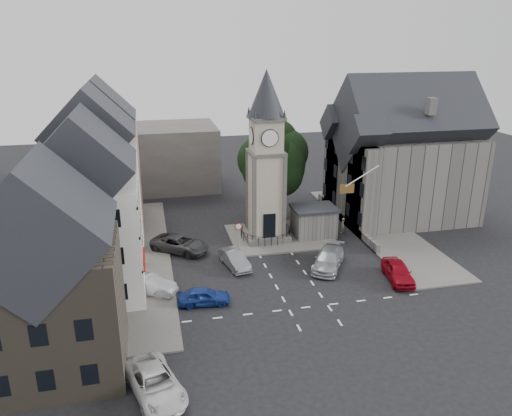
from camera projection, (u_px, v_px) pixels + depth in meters
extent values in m
plane|color=black|center=(288.00, 274.00, 42.08)|extent=(120.00, 120.00, 0.00)
cube|color=#595651|center=(136.00, 258.00, 45.00)|extent=(6.00, 30.00, 0.14)
cube|color=#595651|center=(377.00, 228.00, 51.89)|extent=(6.00, 26.00, 0.14)
cube|color=#595651|center=(280.00, 236.00, 49.72)|extent=(10.00, 8.00, 0.16)
cube|color=silver|center=(308.00, 307.00, 37.01)|extent=(20.00, 8.00, 0.01)
cube|color=#4C4944|center=(265.00, 235.00, 49.32)|extent=(4.20, 4.20, 0.70)
torus|color=black|center=(266.00, 228.00, 49.08)|extent=(4.86, 4.86, 0.06)
cube|color=#A49E84|center=(266.00, 193.00, 47.87)|extent=(3.00, 3.00, 8.00)
cube|color=black|center=(269.00, 225.00, 47.47)|extent=(1.20, 0.25, 2.40)
cube|color=#4C4944|center=(266.00, 152.00, 46.54)|extent=(3.30, 3.30, 0.25)
cube|color=#A49E84|center=(266.00, 135.00, 46.01)|extent=(2.70, 2.70, 3.20)
cylinder|color=white|center=(270.00, 138.00, 44.72)|extent=(1.50, 0.12, 1.50)
cube|color=#4C4944|center=(266.00, 118.00, 45.48)|extent=(3.10, 3.10, 0.30)
cone|color=black|center=(266.00, 93.00, 44.73)|extent=(3.40, 3.40, 4.20)
cube|color=#575450|center=(314.00, 223.00, 49.50)|extent=(4.00, 3.00, 2.80)
cube|color=black|center=(314.00, 208.00, 48.98)|extent=(4.30, 3.30, 0.25)
cylinder|color=black|center=(273.00, 200.00, 53.72)|extent=(0.70, 0.70, 4.40)
cylinder|color=black|center=(238.00, 239.00, 46.06)|extent=(0.10, 0.10, 2.50)
cone|color=#A50C0C|center=(238.00, 227.00, 45.55)|extent=(0.70, 0.06, 0.70)
cone|color=white|center=(238.00, 227.00, 45.54)|extent=(0.54, 0.04, 0.54)
cube|color=tan|center=(103.00, 177.00, 51.94)|extent=(7.50, 7.00, 10.00)
cube|color=#F0E8C9|center=(98.00, 201.00, 44.58)|extent=(7.50, 7.00, 10.00)
cube|color=silver|center=(90.00, 241.00, 37.39)|extent=(7.50, 7.00, 9.00)
cube|color=#484036|center=(51.00, 311.00, 28.96)|extent=(8.00, 7.00, 8.00)
cube|color=#4C4944|center=(138.00, 158.00, 64.04)|extent=(20.00, 10.00, 8.00)
cube|color=#575450|center=(403.00, 177.00, 54.00)|extent=(14.00, 10.00, 9.00)
cube|color=#575450|center=(363.00, 190.00, 49.50)|extent=(1.60, 4.40, 9.00)
cube|color=#575450|center=(337.00, 172.00, 55.94)|extent=(1.60, 4.40, 9.00)
cube|color=#575450|center=(345.00, 220.00, 53.02)|extent=(0.40, 16.00, 0.90)
cylinder|color=white|center=(362.00, 176.00, 45.07)|extent=(3.17, 0.10, 1.89)
plane|color=#B21414|center=(347.00, 189.00, 45.15)|extent=(1.40, 0.00, 1.40)
imported|color=navy|center=(204.00, 296.00, 37.21)|extent=(4.04, 1.93, 1.33)
imported|color=#B2B4BA|center=(149.00, 285.00, 38.79)|extent=(4.58, 3.44, 1.44)
imported|color=#333436|center=(180.00, 244.00, 46.17)|extent=(5.91, 5.26, 1.52)
imported|color=gray|center=(235.00, 259.00, 43.18)|extent=(2.39, 4.52, 1.42)
imported|color=#A6AAAE|center=(328.00, 259.00, 43.06)|extent=(4.64, 5.68, 1.55)
imported|color=maroon|center=(398.00, 272.00, 40.81)|extent=(2.56, 4.79, 1.55)
imported|color=silver|center=(155.00, 383.00, 27.89)|extent=(3.88, 5.76, 1.47)
imported|color=#AD9F8F|center=(343.00, 225.00, 50.59)|extent=(0.68, 0.65, 1.56)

